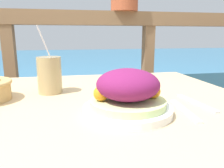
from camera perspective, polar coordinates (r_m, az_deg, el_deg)
The scene contains 7 objects.
patio_table at distance 0.75m, azimuth -3.13°, elevation -11.94°, with size 1.02×0.94×0.77m.
railing_fence at distance 1.48m, azimuth -7.55°, elevation 5.66°, with size 2.80×0.08×1.13m.
sea_backdrop at distance 4.02m, azimuth -9.71°, elevation 2.75°, with size 12.00×4.00×0.60m.
salad_plate at distance 0.58m, azimuth 4.13°, elevation -2.77°, with size 0.24×0.24×0.12m.
drink_glass at distance 0.82m, azimuth -15.99°, elevation 2.27°, with size 0.09×0.09×0.24m.
fork at distance 0.64m, azimuth 18.36°, elevation -6.51°, with size 0.03×0.18×0.00m.
knife at distance 0.72m, azimuth 21.13°, elevation -4.63°, with size 0.03×0.18×0.00m.
Camera 1 is at (-0.09, -0.67, 0.98)m, focal length 35.00 mm.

